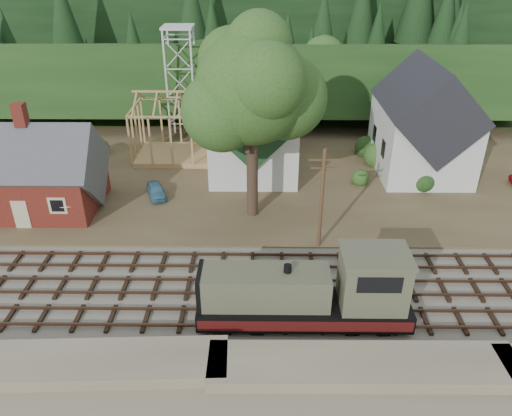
{
  "coord_description": "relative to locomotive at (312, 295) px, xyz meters",
  "views": [
    {
      "loc": [
        2.68,
        -26.12,
        20.56
      ],
      "look_at": [
        2.34,
        6.0,
        3.0
      ],
      "focal_mm": 35.0,
      "sensor_mm": 36.0,
      "label": 1
    }
  ],
  "objects": [
    {
      "name": "embankment",
      "position": [
        -5.72,
        -5.5,
        -2.17
      ],
      "size": [
        64.0,
        5.0,
        1.6
      ],
      "primitive_type": "cube",
      "color": "#7F7259",
      "rests_on": "ground"
    },
    {
      "name": "hillside",
      "position": [
        -5.72,
        45.0,
        -2.17
      ],
      "size": [
        70.0,
        28.96,
        12.74
      ],
      "primitive_type": "cube",
      "rotation": [
        -0.17,
        0.0,
        0.0
      ],
      "color": "#1E3F19",
      "rests_on": "ground"
    },
    {
      "name": "telegraph_pole_near",
      "position": [
        1.28,
        8.2,
        2.08
      ],
      "size": [
        2.2,
        0.28,
        8.0
      ],
      "color": "#4C331E",
      "rests_on": "ground"
    },
    {
      "name": "church",
      "position": [
        -3.72,
        22.68,
        3.01
      ],
      "size": [
        8.4,
        15.17,
        13.0
      ],
      "color": "silver",
      "rests_on": "village_flat"
    },
    {
      "name": "railroad_bed",
      "position": [
        -5.72,
        3.0,
        -2.09
      ],
      "size": [
        64.0,
        11.0,
        0.16
      ],
      "primitive_type": "cube",
      "color": "#726B5B",
      "rests_on": "ground"
    },
    {
      "name": "lattice_tower",
      "position": [
        -11.72,
        31.0,
        7.87
      ],
      "size": [
        3.2,
        3.2,
        12.12
      ],
      "color": "silver",
      "rests_on": "village_flat"
    },
    {
      "name": "village_flat",
      "position": [
        -5.72,
        21.0,
        -2.02
      ],
      "size": [
        64.0,
        26.0,
        0.3
      ],
      "primitive_type": "cube",
      "color": "brown",
      "rests_on": "ground"
    },
    {
      "name": "ridge",
      "position": [
        -5.72,
        61.0,
        -2.17
      ],
      "size": [
        80.0,
        20.0,
        12.0
      ],
      "primitive_type": "cube",
      "color": "black",
      "rests_on": "ground"
    },
    {
      "name": "locomotive",
      "position": [
        0.0,
        0.0,
        0.0
      ],
      "size": [
        12.29,
        3.07,
        4.91
      ],
      "color": "black",
      "rests_on": "railroad_bed"
    },
    {
      "name": "ground",
      "position": [
        -5.72,
        3.0,
        -2.17
      ],
      "size": [
        140.0,
        140.0,
        0.0
      ],
      "primitive_type": "plane",
      "color": "#384C1E",
      "rests_on": "ground"
    },
    {
      "name": "depot",
      "position": [
        -21.72,
        14.0,
        1.05
      ],
      "size": [
        10.8,
        7.41,
        9.0
      ],
      "color": "#5E1915",
      "rests_on": "village_flat"
    },
    {
      "name": "patio_set",
      "position": [
        -18.21,
        11.42,
        0.14
      ],
      "size": [
        2.12,
        2.12,
        2.36
      ],
      "color": "silver",
      "rests_on": "village_flat"
    },
    {
      "name": "big_tree",
      "position": [
        -3.56,
        13.08,
        8.05
      ],
      "size": [
        10.9,
        8.4,
        14.7
      ],
      "color": "#38281E",
      "rests_on": "village_flat"
    },
    {
      "name": "farmhouse",
      "position": [
        12.28,
        22.0,
        2.7
      ],
      "size": [
        8.4,
        10.8,
        10.6
      ],
      "color": "silver",
      "rests_on": "village_flat"
    },
    {
      "name": "timber_frame",
      "position": [
        -11.72,
        25.0,
        1.1
      ],
      "size": [
        8.2,
        6.2,
        6.99
      ],
      "color": "tan",
      "rests_on": "village_flat"
    },
    {
      "name": "car_blue",
      "position": [
        -12.26,
        15.99,
        -1.29
      ],
      "size": [
        2.47,
        3.67,
        1.16
      ],
      "primitive_type": "imported",
      "rotation": [
        0.0,
        0.0,
        0.35
      ],
      "color": "teal",
      "rests_on": "village_flat"
    }
  ]
}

